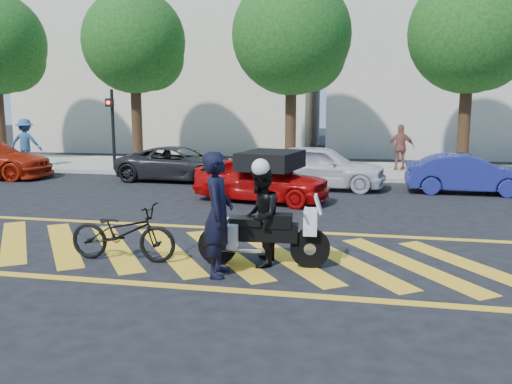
% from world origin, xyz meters
% --- Properties ---
extents(ground, '(90.00, 90.00, 0.00)m').
position_xyz_m(ground, '(0.00, 0.00, 0.00)').
color(ground, black).
rests_on(ground, ground).
extents(sidewalk, '(60.00, 5.00, 0.15)m').
position_xyz_m(sidewalk, '(0.00, 12.00, 0.07)').
color(sidewalk, '#9E998E').
rests_on(sidewalk, ground).
extents(crosswalk, '(12.33, 4.00, 0.01)m').
position_xyz_m(crosswalk, '(-0.04, 0.00, 0.00)').
color(crosswalk, yellow).
rests_on(crosswalk, ground).
extents(building_left, '(16.00, 8.00, 10.00)m').
position_xyz_m(building_left, '(-8.00, 21.00, 5.00)').
color(building_left, beige).
rests_on(building_left, ground).
extents(building_right, '(16.00, 8.00, 11.00)m').
position_xyz_m(building_right, '(9.00, 21.00, 5.50)').
color(building_right, beige).
rests_on(building_right, ground).
extents(tree_left, '(4.20, 4.20, 7.26)m').
position_xyz_m(tree_left, '(-6.37, 12.06, 4.99)').
color(tree_left, black).
rests_on(tree_left, ground).
extents(tree_center, '(4.60, 4.60, 7.56)m').
position_xyz_m(tree_center, '(0.13, 12.06, 5.10)').
color(tree_center, black).
rests_on(tree_center, ground).
extents(tree_right, '(4.40, 4.40, 7.41)m').
position_xyz_m(tree_right, '(6.63, 12.06, 5.05)').
color(tree_right, black).
rests_on(tree_right, ground).
extents(signal_pole, '(0.28, 0.43, 3.20)m').
position_xyz_m(signal_pole, '(-6.50, 9.74, 1.92)').
color(signal_pole, black).
rests_on(signal_pole, ground).
extents(officer_bike, '(0.56, 0.78, 2.01)m').
position_xyz_m(officer_bike, '(0.72, -1.24, 1.00)').
color(officer_bike, black).
rests_on(officer_bike, ground).
extents(bicycle, '(1.94, 0.71, 1.01)m').
position_xyz_m(bicycle, '(-1.14, -0.79, 0.51)').
color(bicycle, black).
rests_on(bicycle, ground).
extents(police_motorcycle, '(2.26, 0.74, 1.00)m').
position_xyz_m(police_motorcycle, '(1.30, -0.59, 0.54)').
color(police_motorcycle, black).
rests_on(police_motorcycle, ground).
extents(officer_moto, '(0.70, 0.87, 1.70)m').
position_xyz_m(officer_moto, '(1.28, -0.58, 0.85)').
color(officer_moto, black).
rests_on(officer_moto, ground).
extents(red_convertible, '(4.00, 2.20, 1.29)m').
position_xyz_m(red_convertible, '(0.17, 5.22, 0.64)').
color(red_convertible, '#AF0808').
rests_on(red_convertible, ground).
extents(parked_mid_left, '(4.35, 2.11, 1.19)m').
position_xyz_m(parked_mid_left, '(-3.43, 8.51, 0.60)').
color(parked_mid_left, black).
rests_on(parked_mid_left, ground).
extents(parked_mid_right, '(4.22, 1.90, 1.41)m').
position_xyz_m(parked_mid_right, '(1.55, 7.80, 0.70)').
color(parked_mid_right, silver).
rests_on(parked_mid_right, ground).
extents(parked_right, '(3.63, 1.29, 1.19)m').
position_xyz_m(parked_right, '(6.01, 7.80, 0.60)').
color(parked_right, navy).
rests_on(parked_right, ground).
extents(pedestrian_left, '(1.37, 0.97, 1.92)m').
position_xyz_m(pedestrian_left, '(-10.42, 10.00, 1.11)').
color(pedestrian_left, '#2E577F').
rests_on(pedestrian_left, sidewalk).
extents(pedestrian_right, '(1.04, 0.47, 1.74)m').
position_xyz_m(pedestrian_right, '(4.25, 11.84, 1.02)').
color(pedestrian_right, '#935443').
rests_on(pedestrian_right, sidewalk).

